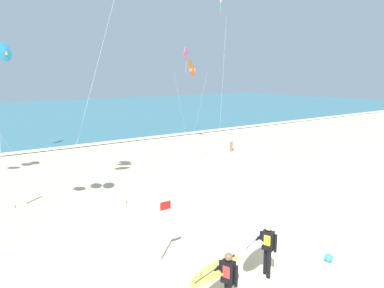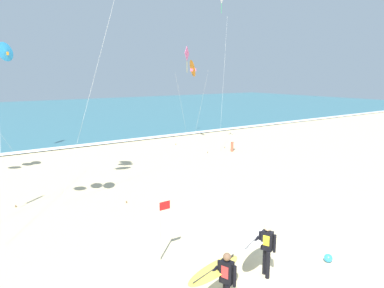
% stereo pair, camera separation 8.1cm
% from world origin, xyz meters
% --- Properties ---
extents(ground_plane, '(160.00, 160.00, 0.00)m').
position_xyz_m(ground_plane, '(0.00, 0.00, 0.00)').
color(ground_plane, beige).
extents(ocean_water, '(160.00, 60.00, 0.08)m').
position_xyz_m(ocean_water, '(0.00, 53.51, 0.04)').
color(ocean_water, '#336B7A').
rests_on(ocean_water, ground).
extents(shoreline_foam, '(160.00, 1.08, 0.01)m').
position_xyz_m(shoreline_foam, '(0.00, 23.81, 0.09)').
color(shoreline_foam, white).
rests_on(shoreline_foam, ocean_water).
extents(surfer_lead, '(2.01, 1.33, 1.71)m').
position_xyz_m(surfer_lead, '(-0.59, 0.67, 1.04)').
color(surfer_lead, black).
rests_on(surfer_lead, ground).
extents(surfer_trailing, '(2.33, 1.31, 1.71)m').
position_xyz_m(surfer_trailing, '(-2.72, 0.07, 1.05)').
color(surfer_trailing, black).
rests_on(surfer_trailing, ground).
extents(kite_diamond_ivory_low, '(1.80, 1.18, 12.51)m').
position_xyz_m(kite_diamond_ivory_low, '(9.67, 15.30, 11.39)').
color(kite_diamond_ivory_low, white).
rests_on(kite_diamond_ivory_low, ground).
extents(kite_delta_cobalt_close, '(4.51, 3.35, 8.47)m').
position_xyz_m(kite_delta_cobalt_close, '(-4.26, 22.60, 7.75)').
color(kite_delta_cobalt_close, '#2D99DB').
rests_on(kite_delta_cobalt_close, ground).
extents(kite_delta_amber_outer, '(1.81, 4.73, 7.43)m').
position_xyz_m(kite_delta_amber_outer, '(9.87, 19.33, 6.68)').
color(kite_delta_amber_outer, orange).
rests_on(kite_delta_amber_outer, ground).
extents(kite_diamond_rose_extra, '(3.29, 2.70, 8.79)m').
position_xyz_m(kite_diamond_rose_extra, '(10.87, 21.83, 7.87)').
color(kite_diamond_rose_extra, pink).
rests_on(kite_diamond_rose_extra, ground).
extents(bystander_white_top, '(0.50, 0.22, 1.59)m').
position_xyz_m(bystander_white_top, '(10.50, 14.72, 0.81)').
color(bystander_white_top, '#D8593F').
rests_on(bystander_white_top, ground).
extents(lifeguard_flag, '(0.45, 0.05, 2.10)m').
position_xyz_m(lifeguard_flag, '(-2.71, 3.19, 1.27)').
color(lifeguard_flag, silver).
rests_on(lifeguard_flag, ground).
extents(beach_ball, '(0.28, 0.28, 0.28)m').
position_xyz_m(beach_ball, '(1.79, -0.09, 0.14)').
color(beach_ball, '#2D99DB').
rests_on(beach_ball, ground).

